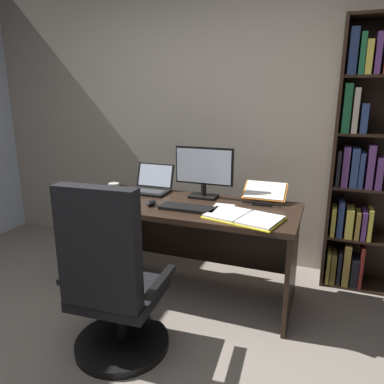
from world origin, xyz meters
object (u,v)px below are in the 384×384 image
at_px(bookshelf, 377,164).
at_px(monitor, 204,172).
at_px(desk, 190,226).
at_px(reading_stand_with_book, 265,193).
at_px(laptop, 150,186).
at_px(notepad, 222,208).
at_px(keyboard, 188,208).
at_px(coffee_mug, 114,188).
at_px(open_binder, 244,217).
at_px(computer_mouse, 151,203).
at_px(pen, 225,207).
at_px(office_chair, 111,288).

xyz_separation_m(bookshelf, monitor, (-1.29, -0.42, -0.08)).
height_order(desk, reading_stand_with_book, reading_stand_with_book).
distance_m(monitor, laptop, 0.52).
distance_m(desk, notepad, 0.37).
distance_m(keyboard, coffee_mug, 0.78).
bearing_deg(open_binder, laptop, 169.25).
relative_size(computer_mouse, pen, 0.74).
bearing_deg(coffee_mug, monitor, 12.06).
bearing_deg(reading_stand_with_book, monitor, -174.39).
xyz_separation_m(notepad, coffee_mug, (-0.98, 0.09, 0.04)).
height_order(monitor, pen, monitor).
bearing_deg(monitor, bookshelf, 17.92).
xyz_separation_m(reading_stand_with_book, open_binder, (-0.06, -0.46, -0.06)).
bearing_deg(keyboard, reading_stand_with_book, 39.80).
relative_size(office_chair, notepad, 5.31).
xyz_separation_m(office_chair, notepad, (0.43, 0.84, 0.29)).
xyz_separation_m(bookshelf, keyboard, (-1.29, -0.78, -0.28)).
bearing_deg(coffee_mug, open_binder, -11.82).
bearing_deg(computer_mouse, monitor, 50.04).
bearing_deg(desk, keyboard, -74.07).
bearing_deg(office_chair, keyboard, 70.78).
bearing_deg(open_binder, monitor, 149.81).
relative_size(desk, reading_stand_with_book, 5.09).
bearing_deg(desk, bookshelf, 22.89).
bearing_deg(computer_mouse, coffee_mug, 156.48).
bearing_deg(notepad, computer_mouse, -168.52).
xyz_separation_m(bookshelf, pen, (-1.04, -0.67, -0.28)).
distance_m(computer_mouse, reading_stand_with_book, 0.89).
bearing_deg(pen, reading_stand_with_book, 51.64).
xyz_separation_m(reading_stand_with_book, pen, (-0.24, -0.30, -0.06)).
relative_size(office_chair, laptop, 3.24).
bearing_deg(reading_stand_with_book, pen, -128.36).
xyz_separation_m(reading_stand_with_book, coffee_mug, (-1.24, -0.21, -0.03)).
distance_m(computer_mouse, open_binder, 0.73).
relative_size(desk, keyboard, 4.04).
xyz_separation_m(computer_mouse, notepad, (0.53, 0.11, -0.02)).
height_order(keyboard, pen, keyboard).
bearing_deg(computer_mouse, desk, 40.41).
bearing_deg(coffee_mug, keyboard, -14.68).
xyz_separation_m(bookshelf, notepad, (-1.06, -0.67, -0.29)).
relative_size(desk, office_chair, 1.52).
height_order(bookshelf, laptop, bookshelf).
xyz_separation_m(keyboard, open_binder, (0.43, -0.05, -0.00)).
bearing_deg(keyboard, laptop, 143.52).
xyz_separation_m(monitor, computer_mouse, (-0.30, -0.36, -0.19)).
xyz_separation_m(office_chair, open_binder, (0.63, 0.68, 0.30)).
height_order(reading_stand_with_book, pen, reading_stand_with_book).
xyz_separation_m(notepad, pen, (0.02, 0.00, 0.01)).
xyz_separation_m(office_chair, coffee_mug, (-0.55, 0.93, 0.33)).
distance_m(desk, monitor, 0.45).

